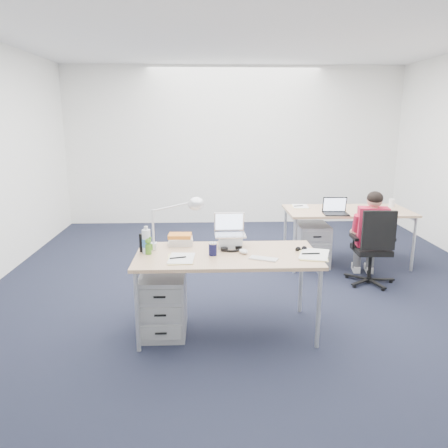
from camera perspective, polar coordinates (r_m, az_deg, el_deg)
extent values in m
plane|color=black|center=(4.86, 3.80, -9.32)|extent=(7.00, 7.00, 0.00)
cube|color=white|center=(7.98, 1.29, 10.09)|extent=(6.00, 0.02, 2.80)
cube|color=white|center=(1.17, 23.51, -12.29)|extent=(6.00, 0.02, 2.80)
cube|color=white|center=(4.56, 4.40, 25.08)|extent=(6.00, 7.00, 0.01)
cube|color=tan|center=(3.86, 0.37, -4.12)|extent=(1.60, 0.80, 0.03)
cylinder|color=#B7BABC|center=(3.71, -11.27, -11.22)|extent=(0.04, 0.04, 0.70)
cylinder|color=#B7BABC|center=(3.78, 12.27, -10.79)|extent=(0.04, 0.04, 0.70)
cylinder|color=#B7BABC|center=(4.34, -9.87, -7.36)|extent=(0.04, 0.04, 0.70)
cylinder|color=#B7BABC|center=(4.40, 10.02, -7.07)|extent=(0.04, 0.04, 0.70)
cube|color=tan|center=(5.93, 15.85, 1.66)|extent=(1.60, 0.80, 0.03)
cylinder|color=#B7BABC|center=(5.49, 9.26, -2.84)|extent=(0.04, 0.04, 0.70)
cylinder|color=#B7BABC|center=(5.98, 23.51, -2.48)|extent=(0.04, 0.04, 0.70)
cylinder|color=#B7BABC|center=(6.16, 7.98, -1.00)|extent=(0.04, 0.04, 0.70)
cylinder|color=#B7BABC|center=(6.59, 20.93, -0.81)|extent=(0.04, 0.04, 0.70)
cylinder|color=black|center=(5.41, 18.52, -5.07)|extent=(0.04, 0.04, 0.35)
cube|color=black|center=(5.36, 18.67, -3.20)|extent=(0.40, 0.40, 0.06)
cube|color=black|center=(5.11, 19.59, -0.79)|extent=(0.37, 0.06, 0.44)
cube|color=#BC1A38|center=(5.30, 18.81, -0.37)|extent=(0.36, 0.23, 0.46)
sphere|color=tan|center=(5.24, 19.08, 3.01)|extent=(0.18, 0.18, 0.18)
cube|color=#A1A3A6|center=(4.01, -7.94, -10.26)|extent=(0.40, 0.50, 0.55)
cube|color=#A1A3A6|center=(5.87, 11.39, -2.62)|extent=(0.40, 0.50, 0.55)
cube|color=white|center=(3.72, 5.19, -4.51)|extent=(0.26, 0.19, 0.01)
ellipsoid|color=white|center=(3.86, 2.56, -3.60)|extent=(0.10, 0.13, 0.04)
cylinder|color=#111238|center=(3.80, -1.48, -3.26)|extent=(0.08, 0.08, 0.12)
cylinder|color=silver|center=(3.89, -10.10, -2.05)|extent=(0.09, 0.09, 0.25)
cube|color=silver|center=(4.13, -5.71, -2.02)|extent=(0.27, 0.23, 0.10)
cube|color=black|center=(3.95, -10.63, -2.44)|extent=(0.05, 0.04, 0.17)
cube|color=#E8D786|center=(3.72, -5.74, -4.54)|extent=(0.21, 0.30, 0.01)
cube|color=#E8D786|center=(3.88, 11.58, -3.97)|extent=(0.32, 0.39, 0.01)
cylinder|color=white|center=(6.30, 21.05, 2.59)|extent=(0.09, 0.09, 0.11)
cube|color=white|center=(5.97, 9.88, 2.25)|extent=(0.21, 0.29, 0.01)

